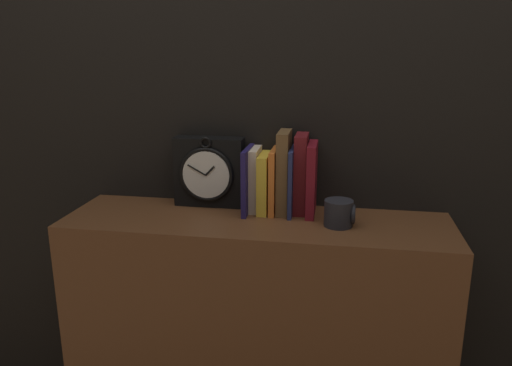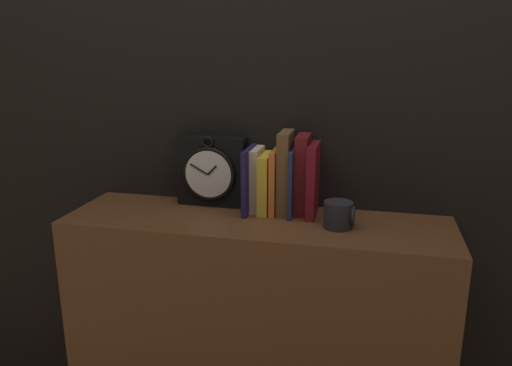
% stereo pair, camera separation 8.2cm
% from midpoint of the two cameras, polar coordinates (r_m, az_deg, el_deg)
% --- Properties ---
extents(wall_back, '(6.00, 0.05, 2.60)m').
position_cam_midpoint_polar(wall_back, '(1.62, 3.01, 10.34)').
color(wall_back, black).
rests_on(wall_back, ground_plane).
extents(bookshelf, '(1.17, 0.33, 0.93)m').
position_cam_midpoint_polar(bookshelf, '(1.73, 1.43, -18.98)').
color(bookshelf, brown).
rests_on(bookshelf, ground_plane).
extents(clock, '(0.22, 0.08, 0.23)m').
position_cam_midpoint_polar(clock, '(1.63, -3.64, 1.33)').
color(clock, black).
rests_on(clock, bookshelf).
extents(book_slot0_navy, '(0.02, 0.16, 0.20)m').
position_cam_midpoint_polar(book_slot0_navy, '(1.56, 0.74, 0.34)').
color(book_slot0_navy, '#221A52').
rests_on(book_slot0_navy, bookshelf).
extents(book_slot1_cream, '(0.02, 0.12, 0.20)m').
position_cam_midpoint_polar(book_slot1_cream, '(1.58, 1.61, 0.41)').
color(book_slot1_cream, beige).
rests_on(book_slot1_cream, bookshelf).
extents(book_slot2_yellow, '(0.03, 0.13, 0.18)m').
position_cam_midpoint_polar(book_slot2_yellow, '(1.56, 2.65, -0.00)').
color(book_slot2_yellow, yellow).
rests_on(book_slot2_yellow, bookshelf).
extents(book_slot3_orange, '(0.02, 0.14, 0.20)m').
position_cam_midpoint_polar(book_slot3_orange, '(1.56, 3.74, 0.21)').
color(book_slot3_orange, orange).
rests_on(book_slot3_orange, bookshelf).
extents(book_slot4_brown, '(0.04, 0.13, 0.26)m').
position_cam_midpoint_polar(book_slot4_brown, '(1.55, 4.87, 1.17)').
color(book_slot4_brown, brown).
rests_on(book_slot4_brown, bookshelf).
extents(book_slot5_navy, '(0.01, 0.15, 0.21)m').
position_cam_midpoint_polar(book_slot5_navy, '(1.54, 5.80, 0.15)').
color(book_slot5_navy, navy).
rests_on(book_slot5_navy, bookshelf).
extents(book_slot6_maroon, '(0.04, 0.11, 0.25)m').
position_cam_midpoint_polar(book_slot6_maroon, '(1.55, 6.84, 0.96)').
color(book_slot6_maroon, maroon).
rests_on(book_slot6_maroon, bookshelf).
extents(book_slot7_maroon, '(0.03, 0.14, 0.22)m').
position_cam_midpoint_polar(book_slot7_maroon, '(1.54, 8.05, 0.32)').
color(book_slot7_maroon, maroon).
rests_on(book_slot7_maroon, bookshelf).
extents(mug, '(0.09, 0.08, 0.08)m').
position_cam_midpoint_polar(mug, '(1.46, 11.06, -3.60)').
color(mug, '#232328').
rests_on(mug, bookshelf).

